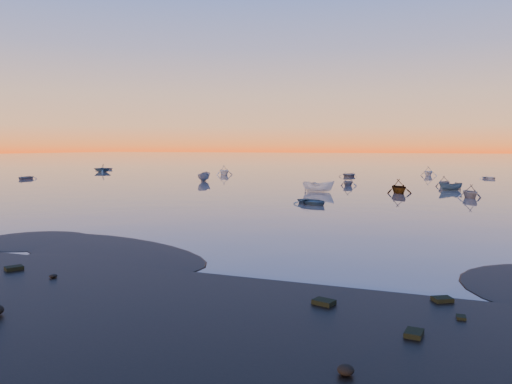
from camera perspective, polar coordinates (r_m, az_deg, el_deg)
The scene contains 6 objects.
ground at distance 123.70m, azimuth 13.52°, elevation 2.48°, with size 600.00×600.00×0.00m, color #635953.
mud_lobes at distance 27.43m, azimuth -15.45°, elevation -6.88°, with size 140.00×6.00×0.07m, color black, non-canonical shape.
moored_fleet at distance 77.41m, azimuth 8.97°, elevation 0.99°, with size 124.00×58.00×1.20m, color white, non-canonical shape.
boat_near_left at distance 94.41m, azimuth -24.89°, elevation 1.32°, with size 4.17×1.74×1.04m, color slate.
boat_near_center at distance 62.69m, azimuth 7.14°, elevation 0.02°, with size 4.00×1.69×1.39m, color white.
boat_near_right at distance 59.84m, azimuth 23.27°, elevation -0.62°, with size 3.31×1.49×1.16m, color slate.
Camera 1 is at (16.02, -22.53, 5.69)m, focal length 35.00 mm.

